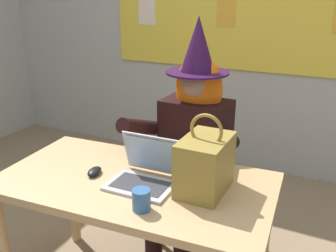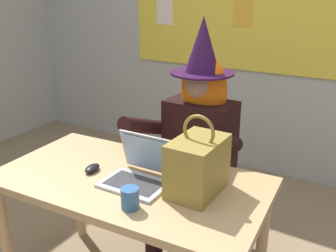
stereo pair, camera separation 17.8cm
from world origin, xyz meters
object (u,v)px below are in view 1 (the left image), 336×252
at_px(person_costumed, 192,130).
at_px(computer_mouse, 95,171).
at_px(chair_at_desk, 198,165).
at_px(coffee_mug, 141,200).
at_px(desk_main, 135,196).
at_px(laptop, 145,173).
at_px(handbag, 205,164).

bearing_deg(person_costumed, computer_mouse, -20.86).
relative_size(chair_at_desk, coffee_mug, 9.66).
distance_m(desk_main, computer_mouse, 0.24).
height_order(desk_main, coffee_mug, coffee_mug).
xyz_separation_m(chair_at_desk, laptop, (0.01, -0.72, 0.27)).
xyz_separation_m(computer_mouse, coffee_mug, (0.38, -0.18, 0.03)).
xyz_separation_m(desk_main, handbag, (0.35, 0.06, 0.23)).
bearing_deg(chair_at_desk, person_costumed, -2.06).
bearing_deg(desk_main, computer_mouse, -169.31).
distance_m(desk_main, person_costumed, 0.62).
xyz_separation_m(desk_main, laptop, (0.06, 0.00, 0.15)).
relative_size(desk_main, computer_mouse, 13.60).
relative_size(computer_mouse, handbag, 0.28).
xyz_separation_m(person_costumed, computer_mouse, (-0.27, -0.64, -0.06)).
bearing_deg(handbag, coffee_mug, -122.94).
xyz_separation_m(person_costumed, coffee_mug, (0.11, -0.81, -0.03)).
distance_m(person_costumed, coffee_mug, 0.82).
relative_size(chair_at_desk, laptop, 2.86).
bearing_deg(desk_main, coffee_mug, -52.21).
bearing_deg(chair_at_desk, handbag, 20.86).
xyz_separation_m(desk_main, computer_mouse, (-0.21, -0.04, 0.11)).
height_order(computer_mouse, coffee_mug, coffee_mug).
relative_size(desk_main, person_costumed, 0.95).
bearing_deg(coffee_mug, computer_mouse, 155.04).
relative_size(computer_mouse, coffee_mug, 1.09).
height_order(computer_mouse, handbag, handbag).
distance_m(desk_main, coffee_mug, 0.31).
height_order(handbag, coffee_mug, handbag).
relative_size(chair_at_desk, handbag, 2.43).
relative_size(desk_main, coffee_mug, 14.89).
height_order(desk_main, computer_mouse, computer_mouse).
bearing_deg(desk_main, laptop, 1.85).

